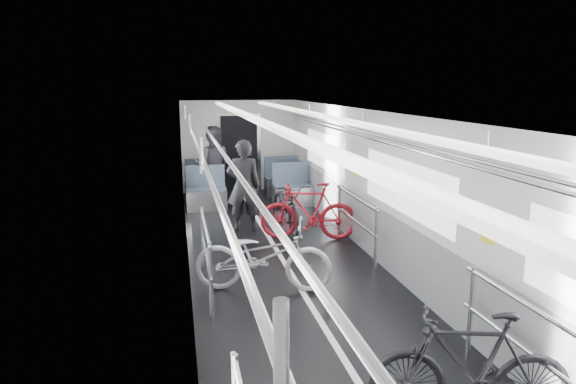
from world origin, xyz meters
The scene contains 7 objects.
car_shell centered at (0.00, 1.78, 1.13)m, with size 3.02×14.01×2.41m.
bike_left_far centered at (-0.51, 0.13, 0.50)m, with size 0.66×1.89×0.99m, color #B2B1B6.
bike_right_near centered at (0.70, -3.04, 0.50)m, with size 0.47×1.66×1.00m, color black.
bike_right_far centered at (0.69, 2.32, 0.53)m, with size 0.50×1.78×1.07m, color maroon.
bike_aisle centered at (0.44, 3.02, 0.48)m, with size 0.64×1.83×0.96m, color black.
person_standing centered at (-0.38, 3.12, 0.89)m, with size 0.65×0.43×1.79m, color black.
person_seated centered at (-0.80, 5.56, 0.93)m, with size 0.90×0.70×1.86m, color #332F37.
Camera 1 is at (-1.60, -6.50, 2.81)m, focal length 32.00 mm.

